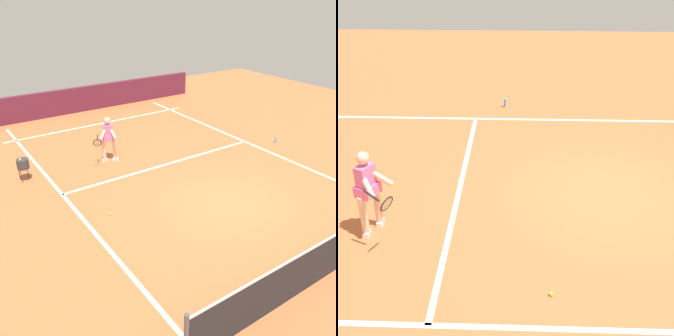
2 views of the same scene
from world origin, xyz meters
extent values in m
plane|color=#C66638|center=(0.00, 0.00, 0.00)|extent=(27.65, 27.65, 0.00)
cube|color=white|center=(0.00, -3.04, 0.00)|extent=(7.27, 0.10, 0.01)
cube|color=white|center=(-3.64, 0.00, 0.00)|extent=(0.10, 19.27, 0.01)
cube|color=white|center=(3.64, 0.00, 0.00)|extent=(0.10, 19.27, 0.01)
cylinder|color=beige|center=(1.28, -4.32, 0.39)|extent=(0.13, 0.13, 0.78)
cylinder|color=beige|center=(1.61, -4.47, 0.39)|extent=(0.13, 0.13, 0.78)
cube|color=white|center=(1.28, -4.32, 0.04)|extent=(0.20, 0.10, 0.08)
cube|color=white|center=(1.61, -4.47, 0.04)|extent=(0.20, 0.10, 0.08)
cube|color=pink|center=(1.45, -4.39, 1.04)|extent=(0.38, 0.32, 0.52)
cube|color=pink|center=(1.45, -4.39, 0.84)|extent=(0.48, 0.43, 0.20)
sphere|color=beige|center=(1.45, -4.39, 1.44)|extent=(0.22, 0.22, 0.22)
cylinder|color=beige|center=(1.38, -4.19, 1.06)|extent=(0.10, 0.48, 0.37)
cylinder|color=beige|center=(1.65, -4.32, 1.06)|extent=(0.43, 0.37, 0.37)
cylinder|color=black|center=(1.94, -4.16, 1.02)|extent=(0.16, 0.28, 0.14)
torus|color=black|center=(2.07, -3.89, 0.96)|extent=(0.31, 0.23, 0.28)
cylinder|color=beige|center=(2.07, -3.89, 0.96)|extent=(0.26, 0.19, 0.23)
sphere|color=#D1E533|center=(2.99, -1.31, 0.03)|extent=(0.07, 0.07, 0.07)
cylinder|color=#4C9EE5|center=(-4.54, -2.28, 0.12)|extent=(0.07, 0.07, 0.24)
camera|label=1|loc=(6.33, 6.28, 5.31)|focal=39.57mm
camera|label=2|loc=(8.41, -1.78, 5.13)|focal=51.93mm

